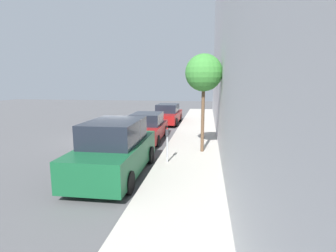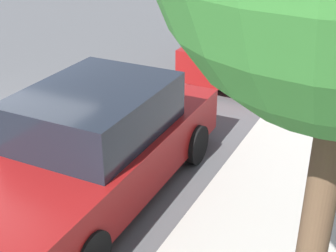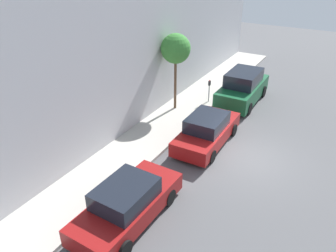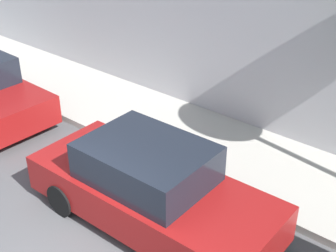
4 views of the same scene
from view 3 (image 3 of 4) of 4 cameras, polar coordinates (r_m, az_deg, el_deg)
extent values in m
plane|color=#515154|center=(15.59, 13.52, -5.27)|extent=(60.00, 60.00, 0.00)
cube|color=#B2ADA3|center=(17.18, -1.69, -0.72)|extent=(2.57, 32.00, 0.15)
cube|color=#14512D|center=(20.83, 12.82, 5.92)|extent=(2.01, 4.82, 0.96)
cube|color=black|center=(20.51, 13.08, 8.19)|extent=(1.75, 2.62, 0.80)
cylinder|color=black|center=(19.42, 13.88, 2.96)|extent=(0.22, 0.70, 0.70)
cylinder|color=black|center=(19.93, 8.81, 4.17)|extent=(0.22, 0.70, 0.70)
cylinder|color=black|center=(22.08, 16.25, 5.81)|extent=(0.22, 0.70, 0.70)
cylinder|color=black|center=(22.53, 11.71, 6.84)|extent=(0.22, 0.70, 0.70)
cube|color=maroon|center=(16.02, 6.82, -1.25)|extent=(1.87, 4.53, 0.68)
cube|color=black|center=(15.63, 6.81, 0.69)|extent=(1.62, 2.13, 0.64)
cylinder|color=black|center=(14.78, 7.56, -5.26)|extent=(0.22, 0.61, 0.61)
cylinder|color=black|center=(15.38, 1.74, -3.53)|extent=(0.22, 0.61, 0.61)
cylinder|color=black|center=(17.04, 11.30, -0.67)|extent=(0.22, 0.61, 0.61)
cylinder|color=black|center=(17.56, 6.11, 0.68)|extent=(0.22, 0.61, 0.61)
cube|color=maroon|center=(11.81, -6.95, -13.77)|extent=(1.92, 4.54, 0.68)
cube|color=black|center=(11.32, -7.45, -11.59)|extent=(1.64, 2.14, 0.64)
cylinder|color=black|center=(10.85, -7.66, -20.53)|extent=(0.22, 0.64, 0.64)
cylinder|color=black|center=(11.69, -14.63, -16.90)|extent=(0.22, 0.64, 0.64)
cylinder|color=black|center=(12.48, 0.22, -12.27)|extent=(0.22, 0.64, 0.64)
cylinder|color=black|center=(13.21, -6.27, -9.78)|extent=(0.22, 0.64, 0.64)
cylinder|color=#ADADB2|center=(20.21, 7.12, 5.65)|extent=(0.07, 0.07, 1.05)
cube|color=#2D2D33|center=(19.96, 7.24, 7.41)|extent=(0.11, 0.15, 0.28)
cube|color=red|center=(19.90, 7.26, 7.85)|extent=(0.04, 0.09, 0.05)
cylinder|color=brown|center=(18.83, 1.28, 7.47)|extent=(0.15, 0.15, 3.09)
sphere|color=#387F33|center=(18.20, 1.35, 13.34)|extent=(1.63, 1.63, 1.63)
camera|label=1|loc=(28.95, 12.91, 17.66)|focal=28.00mm
camera|label=2|loc=(19.92, 3.64, 14.78)|focal=50.00mm
camera|label=4|loc=(17.48, 29.14, 15.44)|focal=50.00mm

